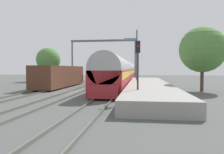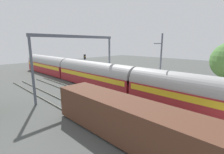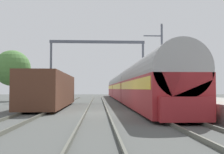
# 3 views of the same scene
# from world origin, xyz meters

# --- Properties ---
(ground) EXTENTS (120.00, 120.00, 0.00)m
(ground) POSITION_xyz_m (0.00, 0.00, 0.00)
(ground) COLOR #4C4E4C
(track_far_west) EXTENTS (1.51, 60.00, 0.16)m
(track_far_west) POSITION_xyz_m (-3.94, 0.00, 0.08)
(track_far_west) COLOR #5B5D51
(track_far_west) RESTS_ON ground
(track_west) EXTENTS (1.52, 60.00, 0.16)m
(track_west) POSITION_xyz_m (0.00, 0.00, 0.08)
(track_west) COLOR #5B5D51
(track_west) RESTS_ON ground
(track_east) EXTENTS (1.51, 60.00, 0.16)m
(track_east) POSITION_xyz_m (3.94, 0.00, 0.08)
(track_east) COLOR #5B5D51
(track_east) RESTS_ON ground
(platform) EXTENTS (4.40, 28.00, 0.90)m
(platform) POSITION_xyz_m (7.76, 2.00, 0.45)
(platform) COLOR gray
(platform) RESTS_ON ground
(passenger_train) EXTENTS (2.93, 49.20, 3.82)m
(passenger_train) POSITION_xyz_m (3.94, 18.40, 1.97)
(passenger_train) COLOR maroon
(passenger_train) RESTS_ON ground
(freight_car) EXTENTS (2.80, 13.00, 2.70)m
(freight_car) POSITION_xyz_m (-3.94, 5.51, 1.47)
(freight_car) COLOR #563323
(freight_car) RESTS_ON ground
(person_crossing) EXTENTS (0.33, 0.45, 1.73)m
(person_crossing) POSITION_xyz_m (5.17, 18.58, 1.03)
(person_crossing) COLOR #323232
(person_crossing) RESTS_ON ground
(railway_signal_near) EXTENTS (0.36, 0.30, 4.60)m
(railway_signal_near) POSITION_xyz_m (6.64, -6.25, 2.97)
(railway_signal_near) COLOR #2D2D33
(railway_signal_near) RESTS_ON ground
(railway_signal_far) EXTENTS (0.36, 0.30, 4.78)m
(railway_signal_far) POSITION_xyz_m (5.86, 23.23, 3.08)
(railway_signal_far) COLOR #2D2D33
(railway_signal_far) RESTS_ON ground
(catenary_gantry) EXTENTS (12.28, 0.28, 7.86)m
(catenary_gantry) POSITION_xyz_m (0.00, 16.79, 5.61)
(catenary_gantry) COLOR #545A69
(catenary_gantry) RESTS_ON ground
(catenary_pole_east_mid) EXTENTS (1.90, 0.20, 8.00)m
(catenary_pole_east_mid) POSITION_xyz_m (6.29, 8.13, 4.15)
(catenary_pole_east_mid) COLOR #545A69
(catenary_pole_east_mid) RESTS_ON ground
(tree_west_background) EXTENTS (4.65, 4.65, 6.62)m
(tree_west_background) POSITION_xyz_m (-11.07, 17.67, 4.28)
(tree_west_background) COLOR #4C3826
(tree_west_background) RESTS_ON ground
(tree_east_background) EXTENTS (4.97, 4.97, 7.07)m
(tree_east_background) POSITION_xyz_m (13.54, 1.93, 4.58)
(tree_east_background) COLOR #4C3826
(tree_east_background) RESTS_ON ground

